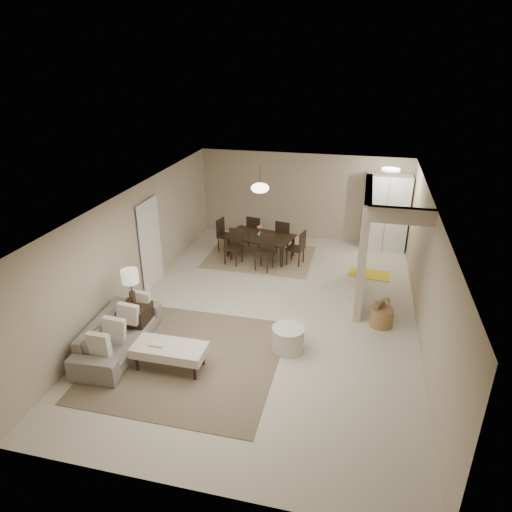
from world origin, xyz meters
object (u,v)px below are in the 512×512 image
(round_pouf, at_px, (288,339))
(wicker_basket, at_px, (382,317))
(sofa, at_px, (118,334))
(side_table, at_px, (135,319))
(dining_table, at_px, (260,247))
(ottoman_bench, at_px, (169,350))
(pantry_cabinet, at_px, (386,213))

(round_pouf, xyz_separation_m, wicker_basket, (1.69, 1.27, -0.04))
(sofa, xyz_separation_m, side_table, (0.05, 0.57, -0.01))
(dining_table, bearing_deg, sofa, -96.45)
(sofa, xyz_separation_m, round_pouf, (3.05, 0.70, -0.08))
(sofa, relative_size, ottoman_bench, 1.71)
(wicker_basket, xyz_separation_m, dining_table, (-3.16, 2.74, 0.11))
(wicker_basket, bearing_deg, side_table, -163.38)
(sofa, bearing_deg, pantry_cabinet, -41.43)
(pantry_cabinet, bearing_deg, ottoman_bench, -119.65)
(side_table, xyz_separation_m, wicker_basket, (4.69, 1.40, -0.11))
(ottoman_bench, relative_size, round_pouf, 2.11)
(sofa, height_order, wicker_basket, sofa)
(round_pouf, bearing_deg, side_table, -177.44)
(ottoman_bench, relative_size, wicker_basket, 2.79)
(side_table, xyz_separation_m, round_pouf, (3.00, 0.13, -0.07))
(wicker_basket, distance_m, dining_table, 4.18)
(pantry_cabinet, relative_size, ottoman_bench, 1.66)
(wicker_basket, bearing_deg, pantry_cabinet, 89.19)
(side_table, bearing_deg, pantry_cabinet, 49.44)
(pantry_cabinet, xyz_separation_m, wicker_basket, (-0.06, -4.15, -0.86))
(sofa, height_order, dining_table, sofa)
(pantry_cabinet, distance_m, sofa, 7.81)
(round_pouf, relative_size, wicker_basket, 1.32)
(dining_table, bearing_deg, round_pouf, -57.74)
(side_table, height_order, wicker_basket, side_table)
(pantry_cabinet, bearing_deg, side_table, -130.56)
(wicker_basket, height_order, dining_table, dining_table)
(round_pouf, bearing_deg, wicker_basket, 36.81)
(pantry_cabinet, distance_m, wicker_basket, 4.24)
(pantry_cabinet, bearing_deg, dining_table, -156.30)
(dining_table, bearing_deg, pantry_cabinet, 35.86)
(pantry_cabinet, bearing_deg, sofa, -128.12)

